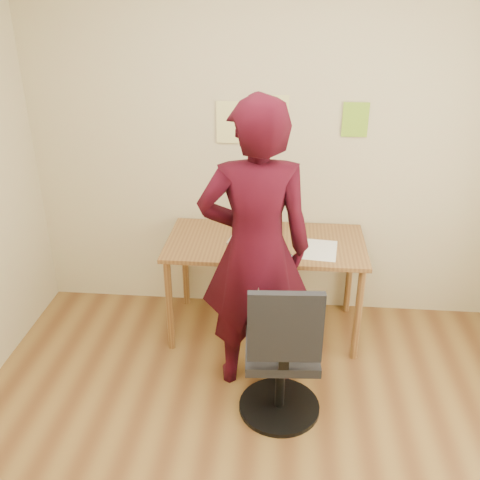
# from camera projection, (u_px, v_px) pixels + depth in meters

# --- Properties ---
(room) EXTENTS (3.58, 3.58, 2.78)m
(room) POSITION_uv_depth(u_px,v_px,m) (246.00, 253.00, 2.28)
(room) COLOR brown
(room) RESTS_ON ground
(desk) EXTENTS (1.40, 0.70, 0.74)m
(desk) POSITION_uv_depth(u_px,v_px,m) (265.00, 252.00, 3.82)
(desk) COLOR brown
(desk) RESTS_ON ground
(laptop) EXTENTS (0.35, 0.32, 0.22)m
(laptop) POSITION_uv_depth(u_px,v_px,m) (253.00, 232.00, 3.81)
(laptop) COLOR #B8B8C0
(laptop) RESTS_ON desk
(paper_sheet) EXTENTS (0.26, 0.34, 0.00)m
(paper_sheet) POSITION_uv_depth(u_px,v_px,m) (320.00, 250.00, 3.66)
(paper_sheet) COLOR white
(paper_sheet) RESTS_ON desk
(phone) EXTENTS (0.12, 0.14, 0.01)m
(phone) POSITION_uv_depth(u_px,v_px,m) (286.00, 255.00, 3.58)
(phone) COLOR black
(phone) RESTS_ON desk
(wall_note_left) EXTENTS (0.21, 0.00, 0.30)m
(wall_note_left) POSITION_uv_depth(u_px,v_px,m) (231.00, 122.00, 3.80)
(wall_note_left) COLOR #F0E88F
(wall_note_left) RESTS_ON room
(wall_note_mid) EXTENTS (0.21, 0.00, 0.30)m
(wall_note_mid) POSITION_uv_depth(u_px,v_px,m) (274.00, 117.00, 3.75)
(wall_note_mid) COLOR #F0E88F
(wall_note_mid) RESTS_ON room
(wall_note_right) EXTENTS (0.18, 0.00, 0.24)m
(wall_note_right) POSITION_uv_depth(u_px,v_px,m) (355.00, 120.00, 3.71)
(wall_note_right) COLOR #87BF2B
(wall_note_right) RESTS_ON room
(office_chair) EXTENTS (0.50, 0.50, 0.96)m
(office_chair) POSITION_uv_depth(u_px,v_px,m) (282.00, 362.00, 3.09)
(office_chair) COLOR black
(office_chair) RESTS_ON ground
(person) EXTENTS (0.74, 0.54, 1.88)m
(person) POSITION_uv_depth(u_px,v_px,m) (255.00, 251.00, 3.20)
(person) COLOR #330611
(person) RESTS_ON ground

